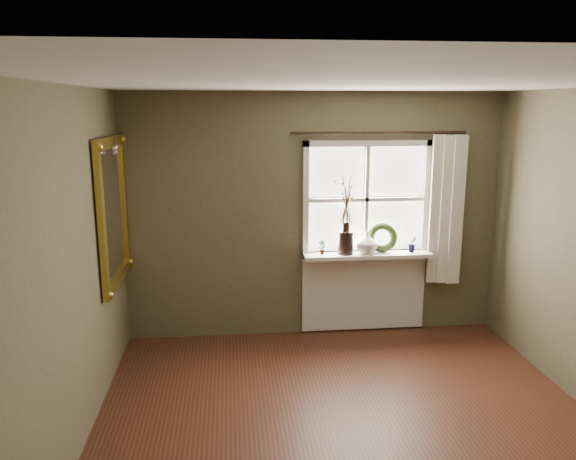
# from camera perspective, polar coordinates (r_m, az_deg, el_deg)

# --- Properties ---
(floor) EXTENTS (4.50, 4.50, 0.00)m
(floor) POSITION_cam_1_polar(r_m,az_deg,el_deg) (4.39, 7.25, -21.56)
(floor) COLOR #412114
(floor) RESTS_ON ground
(ceiling) EXTENTS (4.50, 4.50, 0.00)m
(ceiling) POSITION_cam_1_polar(r_m,az_deg,el_deg) (3.64, 8.41, 14.66)
(ceiling) COLOR silver
(ceiling) RESTS_ON ground
(wall_back) EXTENTS (4.00, 0.10, 2.60)m
(wall_back) POSITION_cam_1_polar(r_m,az_deg,el_deg) (6.01, 2.64, 1.45)
(wall_back) COLOR brown
(wall_back) RESTS_ON ground
(wall_left) EXTENTS (0.10, 4.50, 2.60)m
(wall_left) POSITION_cam_1_polar(r_m,az_deg,el_deg) (3.90, -23.14, -5.78)
(wall_left) COLOR brown
(wall_left) RESTS_ON ground
(window_frame) EXTENTS (1.36, 0.06, 1.24)m
(window_frame) POSITION_cam_1_polar(r_m,az_deg,el_deg) (6.02, 7.96, 3.10)
(window_frame) COLOR silver
(window_frame) RESTS_ON wall_back
(window_sill) EXTENTS (1.36, 0.26, 0.04)m
(window_sill) POSITION_cam_1_polar(r_m,az_deg,el_deg) (6.04, 8.03, -2.51)
(window_sill) COLOR silver
(window_sill) RESTS_ON wall_back
(window_apron) EXTENTS (1.36, 0.04, 0.88)m
(window_apron) POSITION_cam_1_polar(r_m,az_deg,el_deg) (6.27, 7.67, -6.14)
(window_apron) COLOR silver
(window_apron) RESTS_ON ground
(dark_jug) EXTENTS (0.18, 0.18, 0.24)m
(dark_jug) POSITION_cam_1_polar(r_m,az_deg,el_deg) (5.95, 5.87, -1.27)
(dark_jug) COLOR black
(dark_jug) RESTS_ON window_sill
(cream_vase) EXTENTS (0.28, 0.28, 0.23)m
(cream_vase) POSITION_cam_1_polar(r_m,az_deg,el_deg) (6.00, 8.02, -1.25)
(cream_vase) COLOR beige
(cream_vase) RESTS_ON window_sill
(wreath) EXTENTS (0.34, 0.21, 0.33)m
(wreath) POSITION_cam_1_polar(r_m,az_deg,el_deg) (6.08, 9.54, -1.07)
(wreath) COLOR #354820
(wreath) RESTS_ON window_sill
(potted_plant_left) EXTENTS (0.09, 0.08, 0.16)m
(potted_plant_left) POSITION_cam_1_polar(r_m,az_deg,el_deg) (5.91, 3.48, -1.74)
(potted_plant_left) COLOR #354820
(potted_plant_left) RESTS_ON window_sill
(potted_plant_right) EXTENTS (0.12, 0.10, 0.18)m
(potted_plant_right) POSITION_cam_1_polar(r_m,az_deg,el_deg) (6.15, 12.54, -1.37)
(potted_plant_right) COLOR #354820
(potted_plant_right) RESTS_ON window_sill
(curtain) EXTENTS (0.36, 0.12, 1.59)m
(curtain) POSITION_cam_1_polar(r_m,az_deg,el_deg) (6.20, 15.71, 1.95)
(curtain) COLOR beige
(curtain) RESTS_ON wall_back
(curtain_rod) EXTENTS (1.84, 0.03, 0.03)m
(curtain_rod) POSITION_cam_1_polar(r_m,az_deg,el_deg) (5.91, 9.26, 9.72)
(curtain_rod) COLOR black
(curtain_rod) RESTS_ON wall_back
(gilt_mirror) EXTENTS (0.10, 1.15, 1.37)m
(gilt_mirror) POSITION_cam_1_polar(r_m,az_deg,el_deg) (5.43, -17.31, 1.84)
(gilt_mirror) COLOR white
(gilt_mirror) RESTS_ON wall_left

